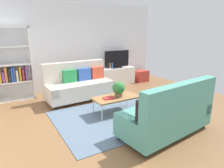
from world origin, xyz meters
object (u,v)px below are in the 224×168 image
Objects in this scene: bottle_0 at (108,66)px; bottle_2 at (112,66)px; coffee_table at (116,98)px; storage_trunk at (141,76)px; bookshelf at (11,68)px; couch_green at (168,114)px; tv_console at (117,76)px; bottle_1 at (110,66)px; couch_beige at (79,85)px; table_book_0 at (109,98)px; vase_0 at (102,67)px; tv at (117,60)px; potted_plant at (119,89)px.

bottle_2 is (0.19, 0.00, -0.01)m from bottle_0.
storage_trunk is (2.56, 2.21, -0.17)m from coffee_table.
coffee_table is 0.52× the size of bookshelf.
bookshelf is (-2.35, 3.75, 0.51)m from couch_green.
tv_console is 0.53m from bottle_1.
bookshelf reaches higher than coffee_table.
bottle_0 is at bearing 65.15° from coffee_table.
couch_beige is 1.78m from bottle_1.
couch_green is at bearing -70.21° from table_book_0.
bottle_0 is at bearing -27.03° from vase_0.
storage_trunk is at bearing -4.16° from tv.
bottle_0 is (1.44, 0.85, 0.30)m from couch_beige.
bookshelf is 8.75× the size of table_book_0.
storage_trunk is (2.26, 3.63, -0.23)m from couch_green.
couch_green is 3.91m from tv_console.
bottle_1 is (-1.41, 0.06, 0.53)m from storage_trunk.
couch_green reaches higher than bottle_2.
couch_green is 9.32× the size of bottle_1.
table_book_0 is (-2.77, -2.24, 0.22)m from storage_trunk.
table_book_0 is 1.13× the size of bottle_2.
potted_plant is at bearing -121.00° from tv.
potted_plant is (-2.49, -2.23, 0.41)m from storage_trunk.
coffee_table is at bearing -139.14° from storage_trunk.
bottle_2 reaches higher than tv_console.
tv_console is 2.87m from table_book_0.
couch_green is 1.45m from coffee_table.
table_book_0 is 1.74× the size of vase_0.
coffee_table is at bearing -48.48° from bookshelf.
bottle_1 reaches higher than table_book_0.
bottle_1 is 0.09m from bottle_2.
couch_green is 1.98× the size of tv.
couch_beige is 3.73× the size of storage_trunk.
couch_beige is 1.70m from bottle_0.
bottle_2 is at bearing 62.90° from potted_plant.
table_book_0 is 2.73m from bottle_2.
coffee_table is (-0.29, 1.42, -0.05)m from couch_green.
couch_beige reaches higher than table_book_0.
potted_plant is at bearing -16.33° from coffee_table.
couch_green is (0.68, -2.85, -0.01)m from couch_beige.
tv_console is at bearing -4.93° from vase_0.
couch_beige is 1.77× the size of coffee_table.
potted_plant is at bearing -115.27° from bottle_1.
bottle_0 reaches higher than tv_console.
tv_console is 1.11m from storage_trunk.
table_book_0 is (-0.50, 1.40, -0.01)m from couch_green.
tv_console reaches higher than storage_trunk.
tv is at bearing 2.84° from bottle_0.
bottle_0 is (0.98, 2.29, 0.13)m from potted_plant.
tv_console is 10.16× the size of vase_0.
couch_green is 5.25× the size of potted_plant.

